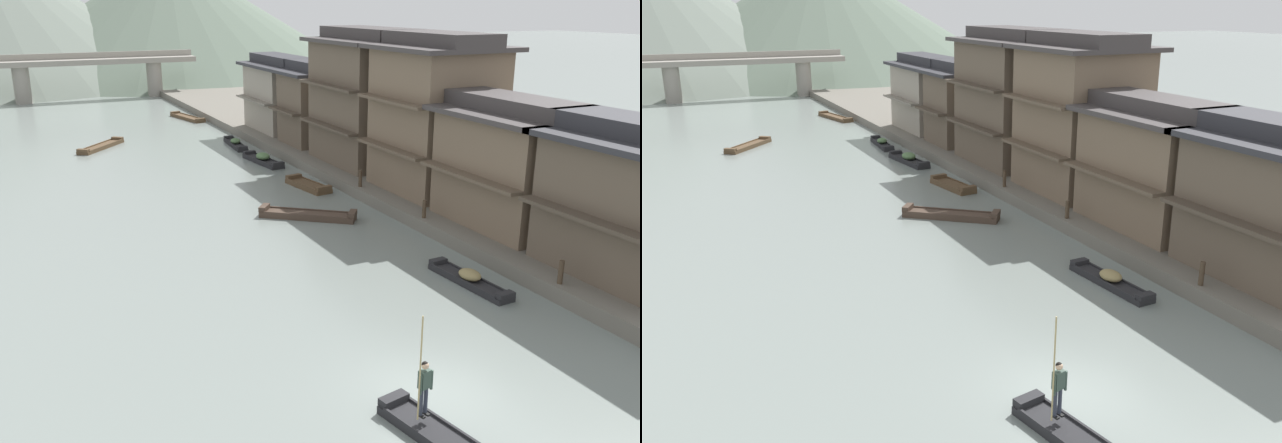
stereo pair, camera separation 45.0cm
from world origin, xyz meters
TOP-DOWN VIEW (x-y plane):
  - ground_plane at (0.00, 0.00)m, footprint 400.00×400.00m
  - riverbank_right at (16.82, 30.00)m, footprint 18.00×110.00m
  - boatman_person at (-1.27, -1.59)m, footprint 0.55×0.32m
  - boat_moored_nearest at (3.75, 16.62)m, footprint 4.65×4.05m
  - boat_moored_second at (-3.37, 39.98)m, footprint 4.14×4.66m
  - boat_moored_third at (6.25, 29.67)m, footprint 1.52×4.77m
  - boat_moored_far at (5.99, 5.77)m, footprint 1.10×4.42m
  - boat_midriver_drifting at (6.39, 36.10)m, footprint 1.21×4.87m
  - boat_midriver_upstream at (6.41, 50.63)m, footprint 2.16×5.80m
  - boat_upstream_distant at (6.33, 22.14)m, footprint 1.64×3.86m
  - house_waterfront_nearest at (11.23, 2.59)m, footprint 5.36×7.83m
  - house_waterfront_second at (11.22, 9.88)m, footprint 5.33×7.59m
  - house_waterfront_tall at (11.77, 16.79)m, footprint 6.43×7.08m
  - house_waterfront_narrow at (11.79, 24.54)m, footprint 6.48×8.09m
  - house_waterfront_far at (11.31, 31.72)m, footprint 5.51×5.48m
  - house_waterfront_end at (11.14, 38.23)m, footprint 5.16×7.64m
  - mooring_post_dock_near at (8.17, 3.12)m, footprint 0.20×0.20m
  - mooring_post_dock_mid at (8.17, 12.30)m, footprint 0.20×0.20m
  - mooring_post_dock_far at (8.17, 18.89)m, footprint 0.20×0.20m
  - stone_bridge at (0.00, 69.16)m, footprint 24.77×2.40m
  - hill_far_west at (17.02, 98.04)m, footprint 62.65×62.65m
  - hill_far_centre at (18.11, 111.28)m, footprint 42.51×42.51m

SIDE VIEW (x-z plane):
  - ground_plane at x=0.00m, z-range 0.00..0.00m
  - boat_midriver_upstream at x=6.41m, z-range -0.08..0.35m
  - boat_moored_second at x=-3.37m, z-range -0.08..0.36m
  - boat_upstream_distant at x=6.33m, z-range -0.08..0.41m
  - boat_moored_nearest at x=3.75m, z-range -0.10..0.45m
  - boat_midriver_drifting at x=6.39m, z-range -0.11..0.54m
  - boat_moored_far at x=5.99m, z-range -0.10..0.54m
  - boat_moored_third at x=6.25m, z-range -0.12..0.64m
  - riverbank_right at x=16.82m, z-range 0.00..0.66m
  - mooring_post_dock_mid at x=8.17m, z-range 0.66..1.55m
  - mooring_post_dock_near at x=8.17m, z-range 0.66..1.61m
  - mooring_post_dock_far at x=8.17m, z-range 0.66..1.65m
  - boatman_person at x=-1.27m, z-range -0.05..2.99m
  - stone_bridge at x=0.00m, z-range 0.82..6.16m
  - house_waterfront_nearest at x=11.23m, z-range 0.59..6.73m
  - house_waterfront_second at x=11.22m, z-range 0.60..6.74m
  - house_waterfront_end at x=11.14m, z-range 0.60..6.74m
  - house_waterfront_far at x=11.31m, z-range 0.61..6.75m
  - house_waterfront_narrow at x=11.79m, z-range 0.59..9.33m
  - house_waterfront_tall at x=11.77m, z-range 0.59..9.33m
  - hill_far_centre at x=18.11m, z-range 0.00..16.98m
  - hill_far_west at x=17.02m, z-range 0.00..18.40m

